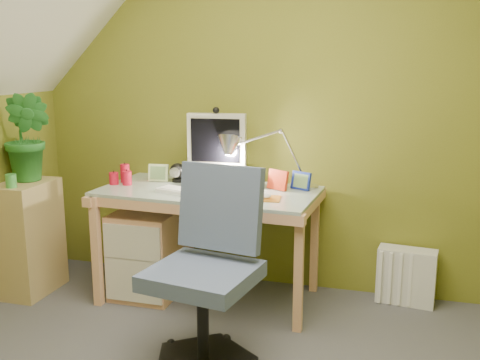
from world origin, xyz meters
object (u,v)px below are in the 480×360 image
(monitor, at_px, (217,147))
(side_ledge, at_px, (29,238))
(desk_lamp, at_px, (285,145))
(task_chair, at_px, (202,272))
(desk, at_px, (209,244))
(potted_plant, at_px, (28,137))
(radiator, at_px, (406,276))

(monitor, bearing_deg, side_ledge, -166.51)
(monitor, relative_size, desk_lamp, 0.88)
(desk_lamp, xyz_separation_m, task_chair, (-0.21, -0.98, -0.49))
(desk, bearing_deg, monitor, 93.43)
(potted_plant, bearing_deg, side_ledge, -110.87)
(desk_lamp, xyz_separation_m, potted_plant, (-1.61, -0.36, 0.04))
(desk, relative_size, desk_lamp, 2.46)
(potted_plant, height_order, task_chair, potted_plant)
(desk_lamp, relative_size, task_chair, 0.54)
(monitor, height_order, radiator, monitor)
(side_ledge, distance_m, task_chair, 1.54)
(potted_plant, distance_m, radiator, 2.58)
(task_chair, bearing_deg, monitor, 113.51)
(task_chair, bearing_deg, radiator, 56.89)
(task_chair, height_order, radiator, task_chair)
(desk_lamp, bearing_deg, desk, -171.75)
(side_ledge, bearing_deg, task_chair, -21.93)
(monitor, xyz_separation_m, radiator, (1.23, 0.09, -0.79))
(potted_plant, bearing_deg, monitor, 17.25)
(monitor, relative_size, radiator, 1.36)
(side_ledge, relative_size, potted_plant, 1.29)
(potted_plant, bearing_deg, desk, 8.81)
(task_chair, bearing_deg, potted_plant, 165.58)
(desk, xyz_separation_m, radiator, (1.23, 0.27, -0.18))
(side_ledge, height_order, task_chair, task_chair)
(monitor, distance_m, desk_lamp, 0.45)
(desk_lamp, relative_size, potted_plant, 0.95)
(side_ledge, height_order, radiator, side_ledge)
(desk_lamp, relative_size, radiator, 1.54)
(desk_lamp, bearing_deg, side_ledge, -179.42)
(side_ledge, relative_size, radiator, 2.09)
(radiator, bearing_deg, potted_plant, -162.81)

